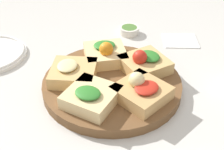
# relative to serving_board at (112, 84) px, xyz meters

# --- Properties ---
(ground_plane) EXTENTS (3.00, 3.00, 0.00)m
(ground_plane) POSITION_rel_serving_board_xyz_m (0.00, 0.00, -0.01)
(ground_plane) COLOR beige
(serving_board) EXTENTS (0.34, 0.34, 0.02)m
(serving_board) POSITION_rel_serving_board_xyz_m (0.00, 0.00, 0.00)
(serving_board) COLOR brown
(serving_board) RESTS_ON ground_plane
(focaccia_slice_0) EXTENTS (0.14, 0.14, 0.06)m
(focaccia_slice_0) POSITION_rel_serving_board_xyz_m (0.05, -0.08, 0.03)
(focaccia_slice_0) COLOR #E5C689
(focaccia_slice_0) RESTS_ON serving_board
(focaccia_slice_1) EXTENTS (0.13, 0.13, 0.04)m
(focaccia_slice_1) POSITION_rel_serving_board_xyz_m (0.09, 0.03, 0.03)
(focaccia_slice_1) COLOR tan
(focaccia_slice_1) RESTS_ON serving_board
(focaccia_slice_2) EXTENTS (0.12, 0.12, 0.04)m
(focaccia_slice_2) POSITION_rel_serving_board_xyz_m (0.01, 0.09, 0.03)
(focaccia_slice_2) COLOR #E5C689
(focaccia_slice_2) RESTS_ON serving_board
(focaccia_slice_3) EXTENTS (0.14, 0.14, 0.06)m
(focaccia_slice_3) POSITION_rel_serving_board_xyz_m (-0.08, 0.04, 0.03)
(focaccia_slice_3) COLOR tan
(focaccia_slice_3) RESTS_ON serving_board
(focaccia_slice_4) EXTENTS (0.15, 0.15, 0.06)m
(focaccia_slice_4) POSITION_rel_serving_board_xyz_m (-0.06, -0.07, 0.03)
(focaccia_slice_4) COLOR tan
(focaccia_slice_4) RESTS_ON serving_board
(napkin_stack) EXTENTS (0.13, 0.12, 0.01)m
(napkin_stack) POSITION_rel_serving_board_xyz_m (-0.11, -0.30, -0.01)
(napkin_stack) COLOR white
(napkin_stack) RESTS_ON ground_plane
(dipping_bowl) EXTENTS (0.06, 0.06, 0.02)m
(dipping_bowl) POSITION_rel_serving_board_xyz_m (0.05, -0.28, 0.00)
(dipping_bowl) COLOR silver
(dipping_bowl) RESTS_ON ground_plane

